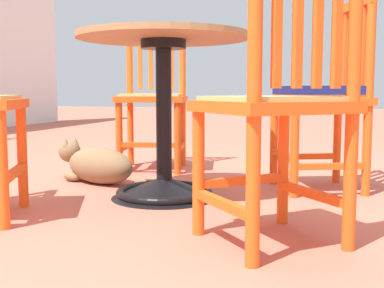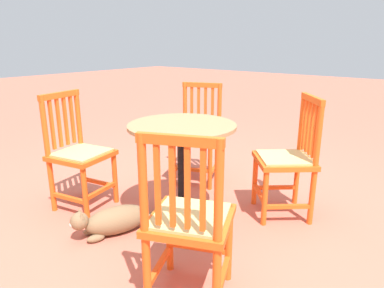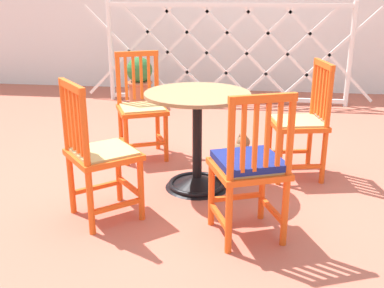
{
  "view_description": "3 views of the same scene",
  "coord_description": "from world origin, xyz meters",
  "px_view_note": "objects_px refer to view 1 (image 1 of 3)",
  "views": [
    {
      "loc": [
        -1.99,
        -0.73,
        0.48
      ],
      "look_at": [
        0.05,
        -0.15,
        0.25
      ],
      "focal_mm": 46.06,
      "sensor_mm": 36.0,
      "label": 1
    },
    {
      "loc": [
        -1.43,
        1.77,
        1.28
      ],
      "look_at": [
        0.12,
        -0.16,
        0.54
      ],
      "focal_mm": 32.37,
      "sensor_mm": 36.0,
      "label": 2
    },
    {
      "loc": [
        0.47,
        -3.19,
        1.44
      ],
      "look_at": [
        0.06,
        -0.07,
        0.36
      ],
      "focal_mm": 43.04,
      "sensor_mm": 36.0,
      "label": 3
    }
  ],
  "objects_px": {
    "cafe_table": "(164,135)",
    "orange_chair_facing_out": "(153,99)",
    "orange_chair_tucked_in": "(277,106)",
    "tabby_cat": "(95,165)",
    "orange_chair_at_corner": "(323,98)"
  },
  "relations": [
    {
      "from": "cafe_table",
      "to": "orange_chair_facing_out",
      "type": "distance_m",
      "value": 0.86
    },
    {
      "from": "orange_chair_facing_out",
      "to": "orange_chair_tucked_in",
      "type": "bearing_deg",
      "value": -146.01
    },
    {
      "from": "orange_chair_tucked_in",
      "to": "tabby_cat",
      "type": "bearing_deg",
      "value": 51.97
    },
    {
      "from": "tabby_cat",
      "to": "orange_chair_at_corner",
      "type": "bearing_deg",
      "value": -82.91
    },
    {
      "from": "orange_chair_at_corner",
      "to": "tabby_cat",
      "type": "relative_size",
      "value": 1.24
    },
    {
      "from": "orange_chair_tucked_in",
      "to": "orange_chair_facing_out",
      "type": "height_order",
      "value": "same"
    },
    {
      "from": "cafe_table",
      "to": "orange_chair_tucked_in",
      "type": "height_order",
      "value": "orange_chair_tucked_in"
    },
    {
      "from": "cafe_table",
      "to": "orange_chair_tucked_in",
      "type": "distance_m",
      "value": 0.8
    },
    {
      "from": "cafe_table",
      "to": "tabby_cat",
      "type": "relative_size",
      "value": 1.03
    },
    {
      "from": "orange_chair_tucked_in",
      "to": "orange_chair_facing_out",
      "type": "xyz_separation_m",
      "value": [
        1.33,
        0.89,
        0.0
      ]
    },
    {
      "from": "orange_chair_facing_out",
      "to": "tabby_cat",
      "type": "bearing_deg",
      "value": 166.2
    },
    {
      "from": "orange_chair_facing_out",
      "to": "tabby_cat",
      "type": "xyz_separation_m",
      "value": [
        -0.53,
        0.13,
        -0.34
      ]
    },
    {
      "from": "cafe_table",
      "to": "orange_chair_at_corner",
      "type": "xyz_separation_m",
      "value": [
        0.39,
        -0.68,
        0.16
      ]
    },
    {
      "from": "cafe_table",
      "to": "tabby_cat",
      "type": "distance_m",
      "value": 0.56
    },
    {
      "from": "orange_chair_tucked_in",
      "to": "cafe_table",
      "type": "bearing_deg",
      "value": 45.11
    }
  ]
}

